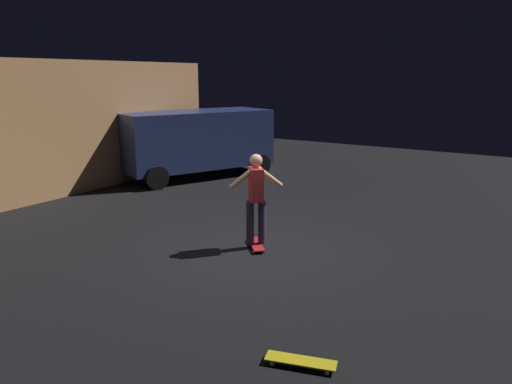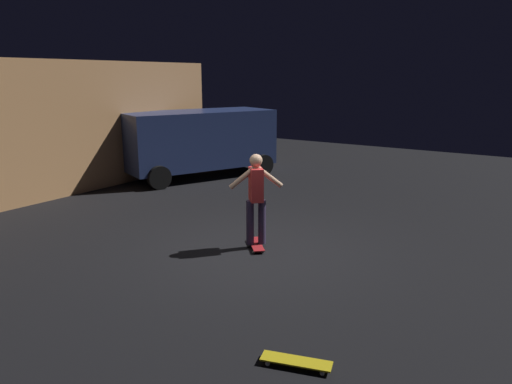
{
  "view_description": "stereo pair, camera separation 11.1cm",
  "coord_description": "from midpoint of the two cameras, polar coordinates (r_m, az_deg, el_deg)",
  "views": [
    {
      "loc": [
        -6.87,
        -4.49,
        3.09
      ],
      "look_at": [
        0.22,
        0.11,
        1.05
      ],
      "focal_mm": 33.96,
      "sensor_mm": 36.0,
      "label": 1
    },
    {
      "loc": [
        -6.81,
        -4.58,
        3.09
      ],
      "look_at": [
        0.22,
        0.11,
        1.05
      ],
      "focal_mm": 33.96,
      "sensor_mm": 36.0,
      "label": 2
    }
  ],
  "objects": [
    {
      "name": "skateboard_ridden",
      "position": [
        8.98,
        0.36,
        -6.19
      ],
      "size": [
        0.71,
        0.68,
        0.07
      ],
      "color": "#AD1E23",
      "rests_on": "ground_plane"
    },
    {
      "name": "ground_plane",
      "position": [
        8.77,
        0.14,
        -7.06
      ],
      "size": [
        28.0,
        28.0,
        0.0
      ],
      "primitive_type": "plane",
      "color": "black"
    },
    {
      "name": "parked_van",
      "position": [
        15.16,
        -6.55,
        6.18
      ],
      "size": [
        4.98,
        3.63,
        2.03
      ],
      "color": "navy",
      "rests_on": "ground_plane"
    },
    {
      "name": "skateboard_spare",
      "position": [
        5.61,
        5.35,
        -19.27
      ],
      "size": [
        0.41,
        0.8,
        0.07
      ],
      "color": "gold",
      "rests_on": "ground_plane"
    },
    {
      "name": "skater",
      "position": [
        8.69,
        0.37,
        -0.09
      ],
      "size": [
        0.73,
        0.78,
        1.67
      ],
      "color": "#382D4C",
      "rests_on": "skateboard_ridden"
    }
  ]
}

